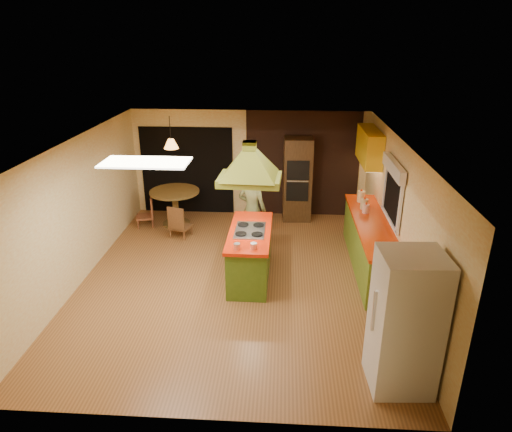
# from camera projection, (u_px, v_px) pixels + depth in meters

# --- Properties ---
(ground) EXTENTS (6.50, 6.50, 0.00)m
(ground) POSITION_uv_depth(u_px,v_px,m) (237.00, 278.00, 8.27)
(ground) COLOR #955E30
(ground) RESTS_ON ground
(room_walls) EXTENTS (5.50, 6.50, 6.50)m
(room_walls) POSITION_uv_depth(u_px,v_px,m) (235.00, 215.00, 7.80)
(room_walls) COLOR #F5E4B0
(room_walls) RESTS_ON ground
(ceiling_plane) EXTENTS (6.50, 6.50, 0.00)m
(ceiling_plane) POSITION_uv_depth(u_px,v_px,m) (234.00, 143.00, 7.33)
(ceiling_plane) COLOR silver
(ceiling_plane) RESTS_ON room_walls
(brick_panel) EXTENTS (2.64, 0.03, 2.50)m
(brick_panel) POSITION_uv_depth(u_px,v_px,m) (302.00, 165.00, 10.71)
(brick_panel) COLOR #381E14
(brick_panel) RESTS_ON ground
(nook_opening) EXTENTS (2.20, 0.03, 2.10)m
(nook_opening) POSITION_uv_depth(u_px,v_px,m) (187.00, 171.00, 10.95)
(nook_opening) COLOR black
(nook_opening) RESTS_ON ground
(right_counter) EXTENTS (0.62, 3.05, 0.92)m
(right_counter) POSITION_uv_depth(u_px,v_px,m) (370.00, 245.00, 8.51)
(right_counter) COLOR olive
(right_counter) RESTS_ON ground
(upper_cabinets) EXTENTS (0.34, 1.40, 0.70)m
(upper_cabinets) POSITION_uv_depth(u_px,v_px,m) (369.00, 146.00, 9.42)
(upper_cabinets) COLOR yellow
(upper_cabinets) RESTS_ON room_walls
(window_right) EXTENTS (0.12, 1.35, 1.06)m
(window_right) POSITION_uv_depth(u_px,v_px,m) (394.00, 181.00, 7.82)
(window_right) COLOR black
(window_right) RESTS_ON room_walls
(fluor_panel) EXTENTS (1.20, 0.60, 0.03)m
(fluor_panel) POSITION_uv_depth(u_px,v_px,m) (146.00, 162.00, 6.29)
(fluor_panel) COLOR white
(fluor_panel) RESTS_ON ceiling_plane
(kitchen_island) EXTENTS (0.74, 1.82, 0.93)m
(kitchen_island) POSITION_uv_depth(u_px,v_px,m) (250.00, 253.00, 8.18)
(kitchen_island) COLOR #4A6C1B
(kitchen_island) RESTS_ON ground
(range_hood) EXTENTS (1.08, 0.80, 0.79)m
(range_hood) POSITION_uv_depth(u_px,v_px,m) (250.00, 156.00, 7.50)
(range_hood) COLOR olive
(range_hood) RESTS_ON ceiling_plane
(man) EXTENTS (0.69, 0.57, 1.63)m
(man) POSITION_uv_depth(u_px,v_px,m) (252.00, 210.00, 9.21)
(man) COLOR brown
(man) RESTS_ON ground
(refrigerator) EXTENTS (0.79, 0.75, 1.82)m
(refrigerator) POSITION_uv_depth(u_px,v_px,m) (405.00, 322.00, 5.49)
(refrigerator) COLOR silver
(refrigerator) RESTS_ON ground
(wall_oven) EXTENTS (0.67, 0.63, 1.94)m
(wall_oven) POSITION_uv_depth(u_px,v_px,m) (297.00, 179.00, 10.56)
(wall_oven) COLOR #4C3118
(wall_oven) RESTS_ON ground
(dining_table) EXTENTS (1.12, 1.12, 0.83)m
(dining_table) POSITION_uv_depth(u_px,v_px,m) (175.00, 201.00, 10.35)
(dining_table) COLOR brown
(dining_table) RESTS_ON ground
(chair_left) EXTENTS (0.47, 0.47, 0.69)m
(chair_left) POSITION_uv_depth(u_px,v_px,m) (145.00, 211.00, 10.39)
(chair_left) COLOR brown
(chair_left) RESTS_ON ground
(chair_near) EXTENTS (0.50, 0.50, 0.73)m
(chair_near) POSITION_uv_depth(u_px,v_px,m) (180.00, 221.00, 9.82)
(chair_near) COLOR brown
(chair_near) RESTS_ON ground
(pendant_lamp) EXTENTS (0.40, 0.40, 0.20)m
(pendant_lamp) POSITION_uv_depth(u_px,v_px,m) (171.00, 144.00, 9.86)
(pendant_lamp) COLOR #FF9E3F
(pendant_lamp) RESTS_ON ceiling_plane
(canister_large) EXTENTS (0.17, 0.17, 0.22)m
(canister_large) POSITION_uv_depth(u_px,v_px,m) (361.00, 196.00, 9.30)
(canister_large) COLOR #FDF5CB
(canister_large) RESTS_ON right_counter
(canister_medium) EXTENTS (0.18, 0.18, 0.21)m
(canister_medium) POSITION_uv_depth(u_px,v_px,m) (364.00, 204.00, 8.92)
(canister_medium) COLOR beige
(canister_medium) RESTS_ON right_counter
(canister_small) EXTENTS (0.17, 0.17, 0.17)m
(canister_small) POSITION_uv_depth(u_px,v_px,m) (366.00, 209.00, 8.73)
(canister_small) COLOR #FAE1C9
(canister_small) RESTS_ON right_counter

